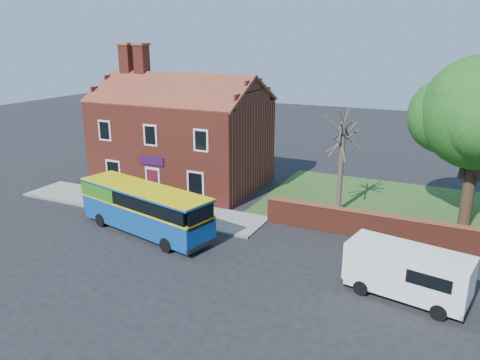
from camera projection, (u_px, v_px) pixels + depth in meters
The scene contains 9 objects.
ground at pixel (181, 261), 24.02m from camera, with size 120.00×120.00×0.00m, color black.
pavement at pixel (139, 205), 31.86m from camera, with size 18.00×3.50×0.12m, color gray.
kerb at pixel (122, 213), 30.34m from camera, with size 18.00×0.15×0.14m, color slate.
grass_strip at pixel (463, 217), 29.89m from camera, with size 26.00×12.00×0.04m, color #426B28.
shop_building at pixel (182, 141), 35.86m from camera, with size 12.30×8.13×10.50m.
boundary_wall at pixel (463, 240), 24.48m from camera, with size 22.00×0.38×1.60m.
bus at pixel (141, 206), 27.24m from camera, with size 9.34×4.28×2.77m.
van_near at pixel (408, 271), 20.28m from camera, with size 5.45×2.98×2.27m.
bare_tree at pixel (341, 163), 30.10m from camera, with size 2.40×2.85×6.39m.
Camera 1 is at (12.15, -18.35, 10.92)m, focal length 35.00 mm.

